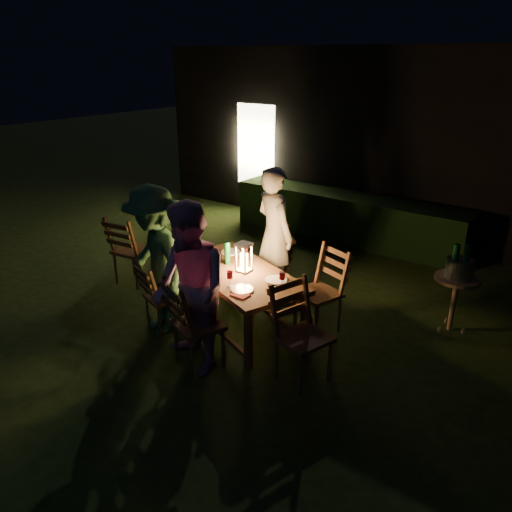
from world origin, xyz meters
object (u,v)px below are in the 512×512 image
Objects in this scene: chair_end at (302,351)px; bottle_bucket_b at (465,264)px; person_opp_right at (190,290)px; lantern at (244,259)px; chair_spare at (133,262)px; ice_bucket at (459,268)px; bottle_bucket_a at (454,264)px; side_table at (457,284)px; person_opp_left at (155,261)px; dining_table at (238,277)px; person_house_side at (275,234)px; chair_near_right at (197,339)px; chair_near_left at (164,308)px; bottle_table at (227,253)px; chair_far_left at (271,278)px; chair_far_right at (319,305)px.

bottle_bucket_b is at bearing 170.01° from chair_end.
person_opp_right is 5.10× the size of lantern.
chair_spare is 3.53× the size of ice_bucket.
chair_end is 0.99× the size of chair_spare.
bottle_bucket_a is at bearing -141.34° from ice_bucket.
person_opp_left is at bearing -143.62° from side_table.
bottle_bucket_b is (1.99, 2.41, -0.05)m from person_opp_right.
dining_table is 1.10× the size of person_house_side.
ice_bucket is at bearing 71.35° from chair_near_right.
bottle_table reaches higher than chair_near_left.
chair_near_right is at bearing -129.60° from side_table.
lantern is at bearing 123.00° from person_house_side.
person_opp_left is at bearing -118.76° from dining_table.
chair_spare reaches higher than bottle_bucket_b.
bottle_bucket_a is (2.16, 0.52, 0.57)m from chair_far_left.
person_house_side is at bearing 119.62° from chair_near_right.
person_opp_right reaches higher than chair_far_right.
dining_table is at bearing 57.30° from chair_near_left.
dining_table is 0.33m from bottle_table.
chair_spare is at bearing 176.41° from chair_near_right.
person_opp_right is at bearing -5.67° from chair_near_left.
bottle_table is at bearing -7.31° from chair_spare.
bottle_bucket_a is (1.87, 2.28, 0.53)m from chair_near_right.
person_opp_right is 3.12m from bottle_bucket_b.
chair_near_left is at bearing 55.43° from chair_far_right.
person_house_side is 0.99× the size of person_opp_right.
chair_far_right is 0.98× the size of chair_spare.
chair_spare is at bearing 179.88° from bottle_table.
lantern is (-1.08, 0.47, 0.57)m from chair_end.
person_opp_right is at bearing -129.31° from side_table.
person_opp_right is 5.95× the size of ice_bucket.
chair_near_right is 3.03m from side_table.
chair_far_left is 1.70m from person_opp_left.
chair_end is at bearing -0.07° from dining_table.
bottle_bucket_b is at bearing 35.27° from lantern.
dining_table is 2.17× the size of chair_near_left.
side_table is (4.05, 1.35, 0.29)m from chair_spare.
chair_near_right reaches higher than bottle_bucket_b.
chair_far_right is 1.15m from person_house_side.
chair_far_left reaches higher than chair_near_left.
chair_end is 1.53× the size of side_table.
lantern is 2.45m from ice_bucket.
chair_end is at bearing -116.08° from side_table.
chair_spare is (-2.77, -0.43, 0.01)m from chair_far_right.
person_house_side is at bearing -120.08° from chair_end.
person_opp_left is at bearing -143.62° from ice_bucket.
bottle_bucket_b reaches higher than ice_bucket.
chair_near_left is 0.86× the size of chair_near_right.
person_opp_right reaches higher than chair_spare.
dining_table is 1.84× the size of chair_spare.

